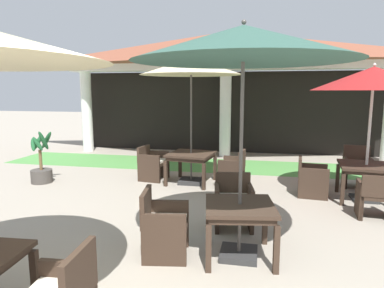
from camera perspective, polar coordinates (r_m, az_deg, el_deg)
name	(u,v)px	position (r m, az deg, el deg)	size (l,w,h in m)	color
background_pavilion	(226,58)	(11.48, 5.77, 14.09)	(11.14, 3.20, 4.03)	white
lawn_strip	(219,165)	(10.06, 4.55, -3.59)	(12.94, 1.90, 0.01)	#519347
patio_table_near_foreground	(240,212)	(4.55, 7.96, -11.11)	(1.00, 1.00, 0.73)	#38281E
patio_umbrella_near_foreground	(243,45)	(4.31, 8.58, 16.04)	(2.73, 2.73, 3.01)	#2D2D2D
patio_chair_near_foreground_north	(233,202)	(5.55, 6.93, -9.61)	(0.67, 0.64, 0.85)	#38281E
patio_chair_near_foreground_west	(163,225)	(4.64, -4.83, -13.38)	(0.66, 0.68, 0.90)	#38281E
patio_table_mid_right	(191,157)	(8.04, -0.15, -2.19)	(1.11, 1.11, 0.73)	#38281E
patio_umbrella_mid_right	(191,68)	(7.90, -0.15, 12.52)	(2.34, 2.34, 2.95)	#2D2D2D
patio_chair_mid_right_east	(233,170)	(7.81, 6.89, -4.25)	(0.59, 0.66, 0.85)	#38281E
patio_chair_mid_right_west	(152,163)	(8.47, -6.62, -3.21)	(0.66, 0.69, 0.82)	#38281E
patio_table_far_back	(366,169)	(7.60, 27.07, -3.78)	(1.08, 1.08, 0.73)	#38281E
patio_umbrella_far_back	(373,79)	(7.44, 28.03, 9.51)	(2.30, 2.30, 2.69)	#2D2D2D
patio_chair_far_back_west	(311,178)	(7.54, 19.29, -5.34)	(0.64, 0.61, 0.81)	#38281E
patio_chair_far_back_south	(376,196)	(6.69, 28.38, -7.71)	(0.62, 0.58, 0.79)	#38281E
patio_chair_far_back_north	(357,168)	(8.62, 25.84, -3.67)	(0.63, 0.58, 0.93)	#38281E
potted_palm_left_edge	(41,168)	(8.90, -23.83, -3.69)	(0.55, 0.56, 1.27)	#47423D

